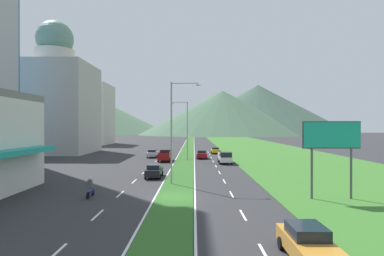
{
  "coord_description": "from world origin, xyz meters",
  "views": [
    {
      "loc": [
        1.65,
        -28.83,
        6.21
      ],
      "look_at": [
        1.34,
        26.3,
        5.95
      ],
      "focal_mm": 30.6,
      "sensor_mm": 36.0,
      "label": 1
    }
  ],
  "objects_px": {
    "car_3": "(202,154)",
    "car_2": "(154,171)",
    "car_4": "(308,243)",
    "motorcycle_rider": "(90,189)",
    "billboard_roadside": "(332,140)",
    "pickup_truck_1": "(165,156)",
    "car_1": "(152,153)",
    "street_lamp_near": "(174,126)",
    "street_lamp_mid": "(186,127)",
    "pickup_truck_0": "(225,158)",
    "car_0": "(215,150)"
  },
  "relations": [
    {
      "from": "street_lamp_near",
      "to": "car_2",
      "type": "height_order",
      "value": "street_lamp_near"
    },
    {
      "from": "billboard_roadside",
      "to": "car_2",
      "type": "xyz_separation_m",
      "value": [
        -16.56,
        11.88,
        -4.29
      ]
    },
    {
      "from": "street_lamp_mid",
      "to": "billboard_roadside",
      "type": "height_order",
      "value": "street_lamp_mid"
    },
    {
      "from": "car_2",
      "to": "pickup_truck_1",
      "type": "height_order",
      "value": "pickup_truck_1"
    },
    {
      "from": "car_3",
      "to": "billboard_roadside",
      "type": "bearing_deg",
      "value": 16.13
    },
    {
      "from": "car_4",
      "to": "pickup_truck_0",
      "type": "relative_size",
      "value": 0.85
    },
    {
      "from": "billboard_roadside",
      "to": "pickup_truck_1",
      "type": "bearing_deg",
      "value": 118.75
    },
    {
      "from": "street_lamp_near",
      "to": "pickup_truck_1",
      "type": "bearing_deg",
      "value": 97.5
    },
    {
      "from": "car_0",
      "to": "car_1",
      "type": "xyz_separation_m",
      "value": [
        -13.21,
        -9.56,
        0.07
      ]
    },
    {
      "from": "motorcycle_rider",
      "to": "car_4",
      "type": "bearing_deg",
      "value": -133.07
    },
    {
      "from": "street_lamp_near",
      "to": "pickup_truck_0",
      "type": "xyz_separation_m",
      "value": [
        7.33,
        19.69,
        -5.27
      ]
    },
    {
      "from": "car_1",
      "to": "street_lamp_near",
      "type": "bearing_deg",
      "value": -168.44
    },
    {
      "from": "street_lamp_mid",
      "to": "pickup_truck_0",
      "type": "relative_size",
      "value": 1.99
    },
    {
      "from": "car_4",
      "to": "motorcycle_rider",
      "type": "xyz_separation_m",
      "value": [
        -14.34,
        13.4,
        -0.07
      ]
    },
    {
      "from": "car_4",
      "to": "street_lamp_near",
      "type": "bearing_deg",
      "value": -159.72
    },
    {
      "from": "billboard_roadside",
      "to": "motorcycle_rider",
      "type": "relative_size",
      "value": 3.34
    },
    {
      "from": "street_lamp_mid",
      "to": "pickup_truck_1",
      "type": "relative_size",
      "value": 1.99
    },
    {
      "from": "street_lamp_near",
      "to": "motorcycle_rider",
      "type": "relative_size",
      "value": 5.5
    },
    {
      "from": "street_lamp_near",
      "to": "car_3",
      "type": "height_order",
      "value": "street_lamp_near"
    },
    {
      "from": "street_lamp_mid",
      "to": "car_3",
      "type": "height_order",
      "value": "street_lamp_mid"
    },
    {
      "from": "car_4",
      "to": "motorcycle_rider",
      "type": "relative_size",
      "value": 2.29
    },
    {
      "from": "car_3",
      "to": "car_2",
      "type": "bearing_deg",
      "value": -15.2
    },
    {
      "from": "car_3",
      "to": "motorcycle_rider",
      "type": "height_order",
      "value": "motorcycle_rider"
    },
    {
      "from": "billboard_roadside",
      "to": "motorcycle_rider",
      "type": "bearing_deg",
      "value": 178.12
    },
    {
      "from": "billboard_roadside",
      "to": "pickup_truck_1",
      "type": "xyz_separation_m",
      "value": [
        -16.93,
        30.87,
        -4.12
      ]
    },
    {
      "from": "billboard_roadside",
      "to": "pickup_truck_0",
      "type": "relative_size",
      "value": 1.24
    },
    {
      "from": "street_lamp_near",
      "to": "billboard_roadside",
      "type": "relative_size",
      "value": 1.65
    },
    {
      "from": "billboard_roadside",
      "to": "car_4",
      "type": "relative_size",
      "value": 1.46
    },
    {
      "from": "car_4",
      "to": "pickup_truck_1",
      "type": "xyz_separation_m",
      "value": [
        -10.48,
        43.59,
        0.17
      ]
    },
    {
      "from": "street_lamp_mid",
      "to": "billboard_roadside",
      "type": "bearing_deg",
      "value": -67.4
    },
    {
      "from": "car_2",
      "to": "pickup_truck_0",
      "type": "xyz_separation_m",
      "value": [
        10.07,
        15.05,
        0.18
      ]
    },
    {
      "from": "pickup_truck_0",
      "to": "car_2",
      "type": "bearing_deg",
      "value": -33.78
    },
    {
      "from": "motorcycle_rider",
      "to": "car_3",
      "type": "bearing_deg",
      "value": -17.01
    },
    {
      "from": "car_0",
      "to": "pickup_truck_1",
      "type": "xyz_separation_m",
      "value": [
        -10.12,
        -16.24,
        0.25
      ]
    },
    {
      "from": "car_0",
      "to": "car_3",
      "type": "bearing_deg",
      "value": -16.0
    },
    {
      "from": "car_0",
      "to": "car_3",
      "type": "relative_size",
      "value": 1.14
    },
    {
      "from": "pickup_truck_1",
      "to": "car_4",
      "type": "bearing_deg",
      "value": -166.48
    },
    {
      "from": "street_lamp_mid",
      "to": "car_1",
      "type": "bearing_deg",
      "value": 139.57
    },
    {
      "from": "car_2",
      "to": "car_3",
      "type": "distance_m",
      "value": 24.25
    },
    {
      "from": "pickup_truck_0",
      "to": "billboard_roadside",
      "type": "bearing_deg",
      "value": 13.55
    },
    {
      "from": "car_1",
      "to": "pickup_truck_0",
      "type": "bearing_deg",
      "value": -128.12
    },
    {
      "from": "car_2",
      "to": "motorcycle_rider",
      "type": "xyz_separation_m",
      "value": [
        -4.23,
        -11.19,
        -0.06
      ]
    },
    {
      "from": "car_1",
      "to": "car_4",
      "type": "distance_m",
      "value": 52.06
    },
    {
      "from": "pickup_truck_1",
      "to": "motorcycle_rider",
      "type": "height_order",
      "value": "pickup_truck_1"
    },
    {
      "from": "billboard_roadside",
      "to": "car_0",
      "type": "relative_size",
      "value": 1.43
    },
    {
      "from": "car_4",
      "to": "pickup_truck_1",
      "type": "relative_size",
      "value": 0.85
    },
    {
      "from": "car_2",
      "to": "motorcycle_rider",
      "type": "bearing_deg",
      "value": 159.32
    },
    {
      "from": "billboard_roadside",
      "to": "car_3",
      "type": "height_order",
      "value": "billboard_roadside"
    },
    {
      "from": "car_1",
      "to": "car_3",
      "type": "bearing_deg",
      "value": -103.0
    },
    {
      "from": "car_1",
      "to": "car_3",
      "type": "height_order",
      "value": "same"
    }
  ]
}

